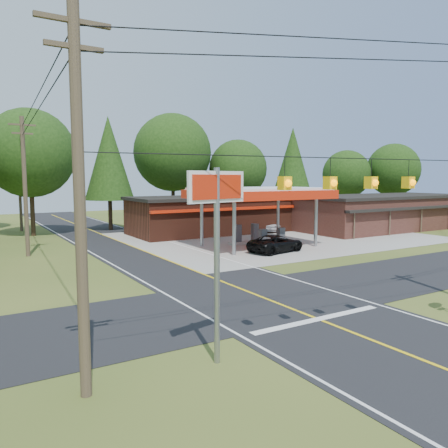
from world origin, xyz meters
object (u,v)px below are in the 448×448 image
suv_car (276,244)px  sedan_car (268,224)px  gas_canopy (259,195)px  big_stop_sign (217,222)px

suv_car → sedan_car: (7.48, 11.00, 0.09)m
gas_canopy → big_stop_sign: size_ratio=1.78×
suv_car → sedan_car: bearing=-44.6°
suv_car → big_stop_sign: big_stop_sign is taller
suv_car → sedan_car: sedan_car is taller
sedan_car → gas_canopy: bearing=-112.1°
sedan_car → big_stop_sign: size_ratio=0.74×
gas_canopy → big_stop_sign: (-14.54, -18.01, 0.08)m
gas_canopy → sedan_car: gas_canopy is taller
sedan_car → big_stop_sign: 33.95m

